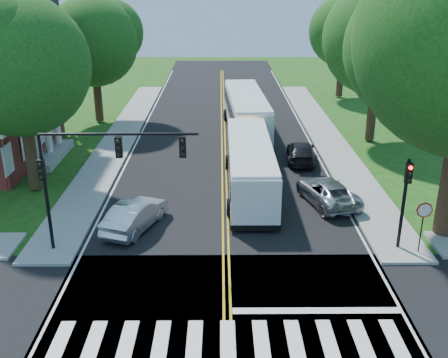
{
  "coord_description": "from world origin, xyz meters",
  "views": [
    {
      "loc": [
        -0.25,
        -15.53,
        12.2
      ],
      "look_at": [
        -0.06,
        9.66,
        2.4
      ],
      "focal_mm": 42.0,
      "sensor_mm": 36.0,
      "label": 1
    }
  ],
  "objects_px": {
    "bus_lead": "(250,165)",
    "dark_sedan": "(301,152)",
    "hatchback": "(135,215)",
    "bus_follow": "(246,113)",
    "suv": "(327,192)",
    "signal_ne": "(405,193)",
    "signal_nw": "(94,164)"
  },
  "relations": [
    {
      "from": "bus_lead",
      "to": "bus_follow",
      "type": "xyz_separation_m",
      "value": [
        0.34,
        12.34,
        0.15
      ]
    },
    {
      "from": "bus_follow",
      "to": "suv",
      "type": "xyz_separation_m",
      "value": [
        3.98,
        -14.31,
        -1.06
      ]
    },
    {
      "from": "bus_follow",
      "to": "signal_nw",
      "type": "bearing_deg",
      "value": 65.91
    },
    {
      "from": "hatchback",
      "to": "dark_sedan",
      "type": "relative_size",
      "value": 0.97
    },
    {
      "from": "signal_nw",
      "to": "dark_sedan",
      "type": "distance_m",
      "value": 17.48
    },
    {
      "from": "hatchback",
      "to": "signal_ne",
      "type": "bearing_deg",
      "value": -169.86
    },
    {
      "from": "signal_nw",
      "to": "suv",
      "type": "bearing_deg",
      "value": 25.38
    },
    {
      "from": "signal_ne",
      "to": "bus_lead",
      "type": "xyz_separation_m",
      "value": [
        -6.68,
        7.51,
        -1.35
      ]
    },
    {
      "from": "signal_nw",
      "to": "dark_sedan",
      "type": "xyz_separation_m",
      "value": [
        11.27,
        12.84,
        -3.68
      ]
    },
    {
      "from": "bus_follow",
      "to": "suv",
      "type": "bearing_deg",
      "value": 102.68
    },
    {
      "from": "bus_lead",
      "to": "bus_follow",
      "type": "height_order",
      "value": "bus_follow"
    },
    {
      "from": "bus_lead",
      "to": "dark_sedan",
      "type": "xyz_separation_m",
      "value": [
        3.89,
        5.32,
        -0.92
      ]
    },
    {
      "from": "bus_follow",
      "to": "suv",
      "type": "relative_size",
      "value": 2.6
    },
    {
      "from": "dark_sedan",
      "to": "bus_lead",
      "type": "bearing_deg",
      "value": 59.28
    },
    {
      "from": "bus_lead",
      "to": "suv",
      "type": "height_order",
      "value": "bus_lead"
    },
    {
      "from": "suv",
      "to": "signal_nw",
      "type": "bearing_deg",
      "value": 10.48
    },
    {
      "from": "suv",
      "to": "signal_ne",
      "type": "bearing_deg",
      "value": 98.16
    },
    {
      "from": "dark_sedan",
      "to": "hatchback",
      "type": "bearing_deg",
      "value": 51.65
    },
    {
      "from": "bus_follow",
      "to": "dark_sedan",
      "type": "distance_m",
      "value": 7.94
    },
    {
      "from": "signal_ne",
      "to": "bus_follow",
      "type": "distance_m",
      "value": 20.87
    },
    {
      "from": "bus_follow",
      "to": "hatchback",
      "type": "distance_m",
      "value": 18.68
    },
    {
      "from": "bus_follow",
      "to": "dark_sedan",
      "type": "relative_size",
      "value": 2.75
    },
    {
      "from": "signal_nw",
      "to": "signal_ne",
      "type": "relative_size",
      "value": 1.62
    },
    {
      "from": "bus_lead",
      "to": "dark_sedan",
      "type": "height_order",
      "value": "bus_lead"
    },
    {
      "from": "hatchback",
      "to": "dark_sedan",
      "type": "height_order",
      "value": "hatchback"
    },
    {
      "from": "signal_ne",
      "to": "signal_nw",
      "type": "bearing_deg",
      "value": -179.95
    },
    {
      "from": "signal_ne",
      "to": "hatchback",
      "type": "distance_m",
      "value": 13.22
    },
    {
      "from": "signal_ne",
      "to": "dark_sedan",
      "type": "relative_size",
      "value": 0.93
    },
    {
      "from": "bus_lead",
      "to": "dark_sedan",
      "type": "bearing_deg",
      "value": -126.15
    },
    {
      "from": "signal_nw",
      "to": "bus_follow",
      "type": "relative_size",
      "value": 0.55
    },
    {
      "from": "bus_lead",
      "to": "dark_sedan",
      "type": "distance_m",
      "value": 6.65
    },
    {
      "from": "hatchback",
      "to": "bus_lead",
      "type": "bearing_deg",
      "value": -119.48
    }
  ]
}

